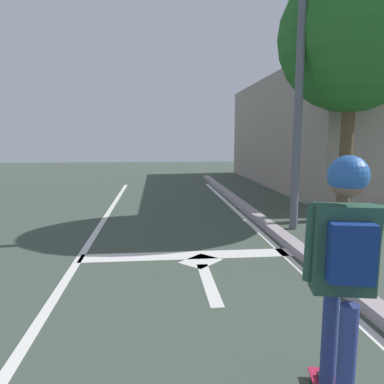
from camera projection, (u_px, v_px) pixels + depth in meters
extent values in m
cube|color=silver|center=(63.00, 284.00, 4.66)|extent=(0.12, 20.00, 0.01)
cube|color=silver|center=(307.00, 275.00, 4.97)|extent=(0.12, 20.00, 0.01)
cube|color=silver|center=(188.00, 255.00, 5.81)|extent=(3.39, 0.40, 0.01)
cube|color=silver|center=(209.00, 283.00, 4.70)|extent=(0.16, 1.40, 0.01)
cube|color=silver|center=(201.00, 261.00, 5.54)|extent=(0.71, 0.71, 0.01)
cube|color=#9F9196|center=(325.00, 270.00, 4.98)|extent=(0.24, 24.00, 0.14)
cube|color=#B2B2B7|center=(323.00, 381.00, 2.73)|extent=(0.15, 0.08, 0.01)
cylinder|color=#222F2A|center=(312.00, 384.00, 2.74)|extent=(0.04, 0.05, 0.05)
cylinder|color=navy|center=(330.00, 334.00, 2.58)|extent=(0.11, 0.11, 0.81)
cube|color=black|center=(327.00, 384.00, 2.64)|extent=(0.14, 0.25, 0.03)
cylinder|color=navy|center=(346.00, 367.00, 2.21)|extent=(0.11, 0.11, 0.81)
cube|color=#244A3B|center=(344.00, 249.00, 2.30)|extent=(0.41, 0.25, 0.57)
cylinder|color=#244A3B|center=(310.00, 243.00, 2.34)|extent=(0.07, 0.10, 0.52)
cylinder|color=#244A3B|center=(375.00, 245.00, 2.30)|extent=(0.07, 0.14, 0.52)
sphere|color=#85604A|center=(348.00, 180.00, 2.23)|extent=(0.22, 0.22, 0.22)
sphere|color=#2559A8|center=(348.00, 175.00, 2.23)|extent=(0.25, 0.25, 0.25)
cube|color=navy|center=(351.00, 253.00, 2.16)|extent=(0.28, 0.19, 0.36)
cylinder|color=#545965|center=(299.00, 80.00, 7.07)|extent=(0.16, 0.16, 5.93)
cylinder|color=brown|center=(346.00, 153.00, 8.11)|extent=(0.28, 0.28, 3.03)
sphere|color=#276B28|center=(353.00, 37.00, 7.74)|extent=(3.16, 3.16, 3.16)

